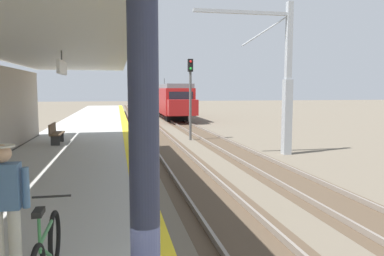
{
  "coord_description": "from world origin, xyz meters",
  "views": [
    {
      "loc": [
        -0.79,
        -1.95,
        3.21
      ],
      "look_at": [
        1.39,
        8.8,
        2.1
      ],
      "focal_mm": 34.79,
      "sensor_mm": 36.0,
      "label": 1
    }
  ],
  "objects": [
    {
      "name": "track_pair_nearest_platform",
      "position": [
        1.9,
        20.0,
        0.05
      ],
      "size": [
        2.34,
        120.0,
        0.16
      ],
      "color": "#4C3D2D",
      "rests_on": "ground"
    },
    {
      "name": "bicycle_beside_commuter",
      "position": [
        -1.63,
        2.54,
        1.29
      ],
      "size": [
        0.48,
        1.82,
        1.04
      ],
      "color": "black",
      "rests_on": "station_platform"
    },
    {
      "name": "platform_bench",
      "position": [
        -3.42,
        14.98,
        1.37
      ],
      "size": [
        0.45,
        1.6,
        0.88
      ],
      "color": "brown",
      "rests_on": "station_platform"
    },
    {
      "name": "track_pair_middle",
      "position": [
        5.3,
        20.0,
        0.05
      ],
      "size": [
        2.34,
        120.0,
        0.16
      ],
      "color": "#4C3D2D",
      "rests_on": "ground"
    },
    {
      "name": "rail_signal_post",
      "position": [
        3.87,
        21.53,
        3.19
      ],
      "size": [
        0.32,
        0.34,
        5.2
      ],
      "color": "#4C4C4C",
      "rests_on": "ground"
    },
    {
      "name": "commuter_person",
      "position": [
        -2.14,
        2.8,
        1.84
      ],
      "size": [
        0.59,
        0.3,
        1.67
      ],
      "color": "beige",
      "rests_on": "station_platform"
    },
    {
      "name": "station_platform",
      "position": [
        -2.5,
        16.0,
        0.45
      ],
      "size": [
        5.0,
        80.0,
        0.91
      ],
      "color": "#A8A8A3",
      "rests_on": "ground"
    },
    {
      "name": "approaching_train",
      "position": [
        5.3,
        42.03,
        2.18
      ],
      "size": [
        2.93,
        19.6,
        4.76
      ],
      "color": "maroon",
      "rests_on": "ground"
    },
    {
      "name": "catenary_pylon_far_side",
      "position": [
        7.25,
        15.28,
        3.6
      ],
      "size": [
        5.0,
        0.4,
        7.5
      ],
      "color": "#9EA3A8",
      "rests_on": "ground"
    }
  ]
}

